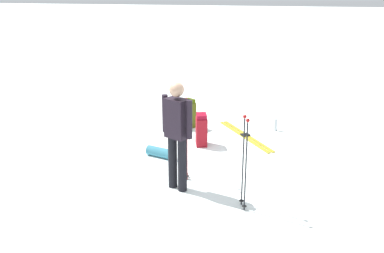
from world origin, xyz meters
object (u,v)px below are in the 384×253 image
(skier_standing, at_px, (177,131))
(sleeping_mat_rolled, at_px, (161,152))
(backpack_large_dark, at_px, (201,130))
(ski_pair_near, at_px, (245,136))
(backpack_bright, at_px, (187,114))
(ski_poles_planted_near, at_px, (245,159))
(thermos_bottle, at_px, (276,125))
(ski_poles_planted_far, at_px, (187,135))

(skier_standing, xyz_separation_m, sleeping_mat_rolled, (1.19, 0.54, -0.86))
(backpack_large_dark, relative_size, sleeping_mat_rolled, 1.15)
(skier_standing, height_order, ski_pair_near, skier_standing)
(sleeping_mat_rolled, bearing_deg, ski_pair_near, -47.40)
(backpack_large_dark, height_order, backpack_bright, same)
(backpack_bright, bearing_deg, ski_pair_near, -105.34)
(ski_poles_planted_near, height_order, thermos_bottle, ski_poles_planted_near)
(backpack_bright, xyz_separation_m, ski_poles_planted_far, (-2.51, -0.42, 0.44))
(sleeping_mat_rolled, bearing_deg, thermos_bottle, -48.97)
(thermos_bottle, bearing_deg, ski_poles_planted_near, 171.63)
(ski_pair_near, distance_m, backpack_large_dark, 1.08)
(ski_pair_near, bearing_deg, ski_poles_planted_far, 158.48)
(backpack_large_dark, xyz_separation_m, ski_poles_planted_far, (-1.53, 0.03, 0.44))
(skier_standing, height_order, backpack_bright, skier_standing)
(ski_pair_near, bearing_deg, backpack_large_dark, 127.16)
(backpack_bright, relative_size, ski_poles_planted_near, 0.46)
(skier_standing, height_order, thermos_bottle, skier_standing)
(backpack_large_dark, distance_m, thermos_bottle, 1.81)
(ski_pair_near, xyz_separation_m, backpack_large_dark, (-0.63, 0.83, 0.30))
(sleeping_mat_rolled, bearing_deg, ski_poles_planted_far, -142.53)
(ski_pair_near, bearing_deg, thermos_bottle, -53.04)
(skier_standing, xyz_separation_m, backpack_large_dark, (1.92, -0.10, -0.65))
(ski_pair_near, relative_size, sleeping_mat_rolled, 3.22)
(ski_pair_near, bearing_deg, backpack_bright, 74.66)
(thermos_bottle, bearing_deg, ski_poles_planted_far, 150.78)
(ski_poles_planted_near, xyz_separation_m, ski_poles_planted_far, (0.82, 0.96, -0.00))
(ski_poles_planted_far, bearing_deg, ski_pair_near, -21.52)
(ski_pair_near, height_order, ski_poles_planted_near, ski_poles_planted_near)
(backpack_bright, bearing_deg, ski_poles_planted_far, -170.46)
(backpack_large_dark, distance_m, ski_poles_planted_near, 2.57)
(ski_poles_planted_near, distance_m, thermos_bottle, 3.54)
(backpack_large_dark, distance_m, sleeping_mat_rolled, 1.00)
(backpack_bright, bearing_deg, backpack_large_dark, -155.36)
(skier_standing, relative_size, ski_poles_planted_near, 1.24)
(ski_pair_near, bearing_deg, ski_poles_planted_near, -177.91)
(ski_poles_planted_far, bearing_deg, ski_poles_planted_near, -130.56)
(skier_standing, relative_size, ski_pair_near, 0.96)
(skier_standing, bearing_deg, ski_poles_planted_near, -112.89)
(ski_pair_near, distance_m, ski_poles_planted_near, 3.07)
(ski_poles_planted_far, bearing_deg, backpack_bright, 9.54)
(backpack_bright, height_order, thermos_bottle, backpack_bright)
(sleeping_mat_rolled, xyz_separation_m, thermos_bottle, (1.81, -2.08, 0.04))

